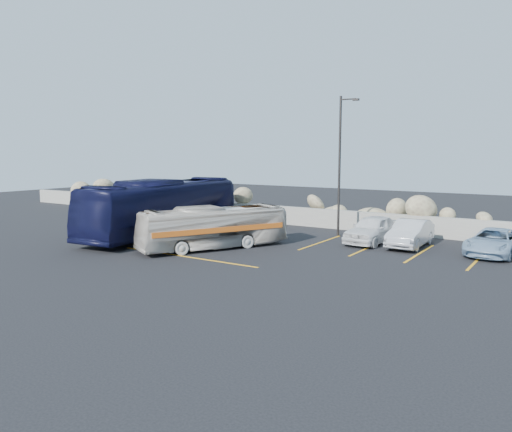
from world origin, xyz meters
The scene contains 10 objects.
ground centered at (0.00, 0.00, 0.00)m, with size 90.00×90.00×0.00m, color black.
seawall centered at (0.00, 12.00, 0.60)m, with size 60.00×0.40×1.20m, color gray.
riprap_pile centered at (0.00, 13.20, 1.30)m, with size 54.00×2.80×2.60m, color #8C785C, non-canonical shape.
parking_lines centered at (4.64, 5.57, 0.01)m, with size 18.16×9.36×0.01m.
lamppost centered at (2.56, 9.50, 4.30)m, with size 1.14×0.18×8.00m.
vintage_bus centered at (-1.21, 2.52, 1.08)m, with size 1.81×7.75×2.16m, color beige.
tour_coach centered at (-6.23, 4.16, 1.65)m, with size 2.77×11.83×3.30m, color black.
car_a centered at (4.97, 8.43, 0.74)m, with size 1.75×4.36×1.49m, color white.
car_b centered at (6.98, 8.48, 0.69)m, with size 1.47×4.20×1.38m, color silver.
car_d centered at (10.92, 8.63, 0.62)m, with size 2.06×4.47×1.24m, color #8CAAC7.
Camera 1 is at (14.27, -17.13, 4.89)m, focal length 35.00 mm.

